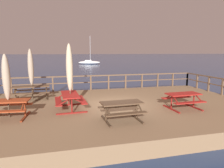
{
  "coord_description": "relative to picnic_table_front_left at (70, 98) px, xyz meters",
  "views": [
    {
      "loc": [
        -2.69,
        -10.1,
        3.4
      ],
      "look_at": [
        0.0,
        0.69,
        1.62
      ],
      "focal_mm": 32.41,
      "sensor_mm": 36.0,
      "label": 1
    }
  ],
  "objects": [
    {
      "name": "picnic_table_back_left",
      "position": [
        -2.14,
        2.84,
        0.01
      ],
      "size": [
        2.15,
        1.51,
        0.78
      ],
      "color": "brown",
      "rests_on": "wooden_deck"
    },
    {
      "name": "picnic_table_mid_left",
      "position": [
        -2.66,
        -0.69,
        -0.0
      ],
      "size": [
        1.94,
        1.56,
        0.78
      ],
      "color": "#993819",
      "rests_on": "wooden_deck"
    },
    {
      "name": "picnic_table_front_right",
      "position": [
        1.96,
        -2.15,
        -0.01
      ],
      "size": [
        1.74,
        1.47,
        0.78
      ],
      "color": "brown",
      "rests_on": "wooden_deck"
    },
    {
      "name": "sailboat_distant",
      "position": [
        7.18,
        46.48,
        -0.67
      ],
      "size": [
        6.21,
        2.74,
        7.72
      ],
      "color": "white",
      "rests_on": "ground"
    },
    {
      "name": "ground_plane",
      "position": [
        2.35,
        0.33,
        -1.18
      ],
      "size": [
        600.0,
        600.0,
        0.0
      ],
      "primitive_type": "plane",
      "color": "navy"
    },
    {
      "name": "railing_waterside_far",
      "position": [
        2.35,
        4.75,
        0.17
      ],
      "size": [
        14.78,
        0.1,
        1.09
      ],
      "color": "brown",
      "rests_on": "wooden_deck"
    },
    {
      "name": "patio_umbrella_tall_mid_left",
      "position": [
        -2.1,
        2.82,
        1.32
      ],
      "size": [
        0.32,
        0.32,
        2.95
      ],
      "color": "#4C3828",
      "rests_on": "wooden_deck"
    },
    {
      "name": "patio_umbrella_tall_back_right",
      "position": [
        0.02,
        0.04,
        1.46
      ],
      "size": [
        0.32,
        0.32,
        3.17
      ],
      "color": "#4C3828",
      "rests_on": "wooden_deck"
    },
    {
      "name": "wooden_deck",
      "position": [
        2.35,
        0.33,
        -0.87
      ],
      "size": [
        14.98,
        9.15,
        0.62
      ],
      "primitive_type": "cube",
      "color": "#846647",
      "rests_on": "ground"
    },
    {
      "name": "picnic_table_mid_right",
      "position": [
        5.39,
        -1.22,
        -0.01
      ],
      "size": [
        1.68,
        1.45,
        0.78
      ],
      "color": "maroon",
      "rests_on": "wooden_deck"
    },
    {
      "name": "picnic_table_front_left",
      "position": [
        0.0,
        0.0,
        0.0
      ],
      "size": [
        1.49,
        1.95,
        0.78
      ],
      "color": "maroon",
      "rests_on": "wooden_deck"
    },
    {
      "name": "patio_umbrella_tall_mid_right",
      "position": [
        -2.6,
        -0.61,
        1.16
      ],
      "size": [
        0.32,
        0.32,
        2.7
      ],
      "color": "#4C3828",
      "rests_on": "wooden_deck"
    }
  ]
}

